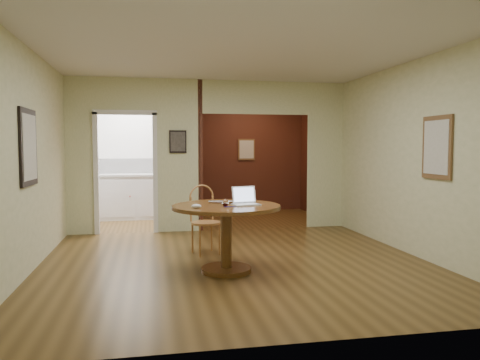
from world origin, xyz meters
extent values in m
plane|color=#483214|center=(0.00, 0.00, 0.00)|extent=(5.00, 5.00, 0.00)
plane|color=silver|center=(0.00, 0.00, 2.70)|extent=(5.00, 5.00, 0.00)
plane|color=beige|center=(0.00, -2.50, 1.35)|extent=(5.00, 0.00, 5.00)
plane|color=beige|center=(-2.50, 0.00, 1.35)|extent=(0.00, 5.00, 5.00)
plane|color=beige|center=(2.50, 0.00, 1.35)|extent=(0.00, 5.00, 5.00)
cube|color=beige|center=(-2.25, 2.50, 1.35)|extent=(0.50, 2.70, 0.04)
cube|color=beige|center=(-0.60, 2.50, 1.35)|extent=(0.80, 2.70, 0.04)
cube|color=beige|center=(2.15, 2.50, 1.35)|extent=(0.70, 2.70, 0.04)
plane|color=white|center=(-1.35, 4.50, 1.35)|extent=(2.70, 0.00, 2.70)
plane|color=#36170F|center=(1.15, 5.00, 1.35)|extent=(2.70, 0.00, 2.70)
cube|color=#36170F|center=(-0.20, 3.75, 1.35)|extent=(0.08, 2.50, 2.70)
cube|color=black|center=(-2.48, 0.00, 1.50)|extent=(0.03, 0.70, 0.90)
cube|color=brown|center=(2.48, -0.50, 1.50)|extent=(0.03, 0.60, 0.80)
cube|color=black|center=(-0.60, 2.48, 1.60)|extent=(0.30, 0.03, 0.40)
cube|color=silver|center=(1.15, 4.98, 1.45)|extent=(0.40, 0.03, 0.50)
cube|color=white|center=(-1.35, 4.49, 1.10)|extent=(2.00, 0.02, 0.32)
cylinder|color=brown|center=(-0.19, -0.35, 0.03)|extent=(0.61, 0.61, 0.05)
cylinder|color=brown|center=(-0.19, -0.35, 0.40)|extent=(0.13, 0.13, 0.70)
cylinder|color=brown|center=(-0.19, -0.35, 0.79)|extent=(1.30, 1.30, 0.04)
cylinder|color=#AC653D|center=(-0.33, 0.64, 0.44)|extent=(0.50, 0.50, 0.03)
cylinder|color=#AC653D|center=(-0.43, 0.46, 0.22)|extent=(0.03, 0.03, 0.44)
cylinder|color=#AC653D|center=(-0.15, 0.54, 0.22)|extent=(0.03, 0.03, 0.44)
cylinder|color=#AC653D|center=(-0.51, 0.75, 0.22)|extent=(0.03, 0.03, 0.44)
cylinder|color=#AC653D|center=(-0.22, 0.82, 0.22)|extent=(0.03, 0.03, 0.44)
cylinder|color=#AC653D|center=(-0.52, 0.74, 0.63)|extent=(0.03, 0.03, 0.35)
cylinder|color=#AC653D|center=(-0.20, 0.83, 0.63)|extent=(0.03, 0.03, 0.35)
torus|color=#AC653D|center=(-0.37, 0.79, 0.78)|extent=(0.37, 0.12, 0.38)
cube|color=silver|center=(0.04, -0.41, 0.82)|extent=(0.35, 0.28, 0.01)
cube|color=silver|center=(0.04, -0.43, 0.83)|extent=(0.28, 0.17, 0.00)
cube|color=silver|center=(0.04, -0.28, 0.93)|extent=(0.31, 0.13, 0.20)
cube|color=#909BB7|center=(0.04, -0.29, 0.93)|extent=(0.27, 0.10, 0.17)
imported|color=#AAAAAF|center=(-0.23, -0.17, 0.82)|extent=(0.32, 0.23, 0.02)
ellipsoid|color=silver|center=(-0.57, -0.58, 0.83)|extent=(0.12, 0.08, 0.05)
cylinder|color=#0D0C58|center=(-0.18, -0.55, 0.82)|extent=(0.14, 0.02, 0.01)
cube|color=white|center=(-1.35, 4.20, 0.45)|extent=(2.00, 0.55, 0.90)
cube|color=silver|center=(-1.35, 4.20, 0.92)|extent=(2.06, 0.60, 0.04)
sphere|color=#B20C0C|center=(-1.50, 3.91, 0.50)|extent=(0.03, 0.03, 0.03)
sphere|color=#B20C0C|center=(-0.50, 3.91, 0.50)|extent=(0.03, 0.03, 0.03)
ellipsoid|color=beige|center=(-0.83, 4.20, 1.08)|extent=(0.32, 0.28, 0.28)
camera|label=1|loc=(-1.08, -5.84, 1.50)|focal=35.00mm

